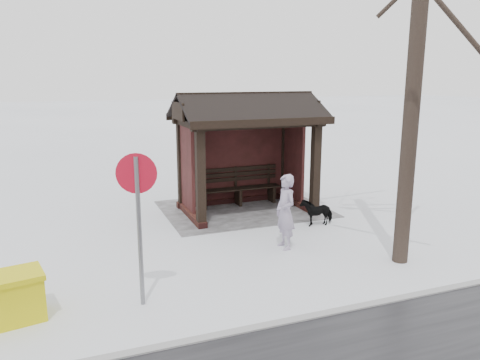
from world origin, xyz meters
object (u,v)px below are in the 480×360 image
pedestrian (285,212)px  road_sign (138,198)px  bus_shelter (245,128)px  dog (317,212)px  grit_bin (9,298)px

pedestrian → road_sign: size_ratio=0.65×
bus_shelter → pedestrian: size_ratio=2.32×
dog → grit_bin: (6.42, 2.39, 0.05)m
bus_shelter → road_sign: (3.41, 4.32, -0.45)m
dog → grit_bin: size_ratio=0.72×
bus_shelter → pedestrian: bus_shelter is taller
dog → road_sign: road_sign is taller
grit_bin → road_sign: size_ratio=0.44×
bus_shelter → pedestrian: 3.25m
bus_shelter → grit_bin: 6.97m
bus_shelter → pedestrian: (0.26, 2.93, -1.39)m
pedestrian → grit_bin: pedestrian is taller
dog → bus_shelter: bearing=-146.2°
bus_shelter → dog: (-1.15, 1.80, -1.85)m
bus_shelter → grit_bin: (5.27, 4.18, -1.80)m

